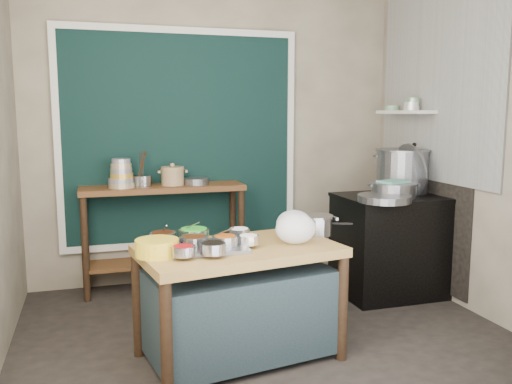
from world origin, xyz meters
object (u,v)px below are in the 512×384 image
object	(u,v)px
yellow_basin	(157,248)
saucepan	(316,225)
stove_block	(391,246)
steamer	(393,190)
prep_table	(239,303)
back_counter	(164,237)
condiment_tray	(204,247)
ceramic_crock	(173,177)
stock_pot	(402,171)
utensil_cup	(143,181)

from	to	relation	value
yellow_basin	saucepan	xyz separation A→B (m)	(1.13, 0.25, 0.02)
stove_block	steamer	world-z (taller)	steamer
prep_table	back_counter	bearing A→B (deg)	90.64
yellow_basin	saucepan	distance (m)	1.16
condiment_tray	saucepan	xyz separation A→B (m)	(0.84, 0.18, 0.06)
stove_block	steamer	xyz separation A→B (m)	(-0.06, -0.10, 0.52)
ceramic_crock	stock_pot	distance (m)	2.07
condiment_tray	stock_pot	size ratio (longest dim) A/B	1.07
steamer	utensil_cup	bearing A→B (deg)	158.04
yellow_basin	utensil_cup	world-z (taller)	utensil_cup
back_counter	yellow_basin	distance (m)	1.71
yellow_basin	ceramic_crock	bearing A→B (deg)	78.36
saucepan	yellow_basin	bearing A→B (deg)	-143.51
condiment_tray	utensil_cup	size ratio (longest dim) A/B	3.30
saucepan	ceramic_crock	size ratio (longest dim) A/B	1.15
utensil_cup	steamer	size ratio (longest dim) A/B	0.41
yellow_basin	prep_table	bearing A→B (deg)	8.22
condiment_tray	steamer	size ratio (longest dim) A/B	1.35
ceramic_crock	steamer	world-z (taller)	ceramic_crock
utensil_cup	prep_table	bearing A→B (deg)	-73.82
back_counter	steamer	size ratio (longest dim) A/B	3.68
condiment_tray	yellow_basin	xyz separation A→B (m)	(-0.30, -0.07, 0.04)
back_counter	stove_block	size ratio (longest dim) A/B	1.61
stove_block	utensil_cup	bearing A→B (deg)	161.05
yellow_basin	saucepan	size ratio (longest dim) A/B	1.05
prep_table	condiment_tray	size ratio (longest dim) A/B	2.35
yellow_basin	steamer	bearing A→B (deg)	21.59
saucepan	utensil_cup	world-z (taller)	utensil_cup
stove_block	yellow_basin	bearing A→B (deg)	-156.71
prep_table	saucepan	xyz separation A→B (m)	(0.61, 0.18, 0.44)
saucepan	ceramic_crock	distance (m)	1.62
back_counter	utensil_cup	size ratio (longest dim) A/B	9.00
condiment_tray	stock_pot	distance (m)	2.30
prep_table	stove_block	bearing A→B (deg)	18.39
ceramic_crock	utensil_cup	bearing A→B (deg)	-177.61
condiment_tray	steamer	xyz separation A→B (m)	(1.79, 0.75, 0.18)
saucepan	utensil_cup	xyz separation A→B (m)	(-1.06, 1.39, 0.18)
prep_table	saucepan	distance (m)	0.77
back_counter	yellow_basin	size ratio (longest dim) A/B	5.58
prep_table	utensil_cup	size ratio (longest dim) A/B	7.75
back_counter	prep_table	bearing A→B (deg)	-80.14
stove_block	yellow_basin	world-z (taller)	same
condiment_tray	utensil_cup	bearing A→B (deg)	98.13
condiment_tray	ceramic_crock	size ratio (longest dim) A/B	2.46
back_counter	utensil_cup	xyz separation A→B (m)	(-0.18, -0.02, 0.52)
stove_block	yellow_basin	distance (m)	2.37
stock_pot	steamer	size ratio (longest dim) A/B	1.27
back_counter	ceramic_crock	xyz separation A→B (m)	(0.09, -0.00, 0.55)
utensil_cup	steamer	bearing A→B (deg)	-21.96
utensil_cup	stock_pot	xyz separation A→B (m)	(2.26, -0.55, 0.08)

